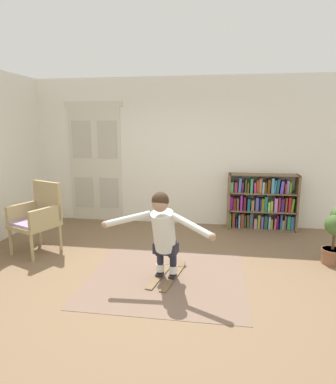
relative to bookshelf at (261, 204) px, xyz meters
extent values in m
plane|color=brown|center=(-1.60, -2.39, -0.50)|extent=(7.20, 7.20, 0.00)
cube|color=silver|center=(-1.60, 0.21, 0.95)|extent=(6.00, 0.10, 2.90)
cube|color=beige|center=(-3.63, 0.16, 0.67)|extent=(0.55, 0.04, 2.35)
cube|color=#BAB3A4|center=(-3.63, 0.14, 1.19)|extent=(0.41, 0.01, 0.76)
cube|color=#BAB3A4|center=(-3.63, 0.14, 0.09)|extent=(0.41, 0.01, 0.64)
cube|color=beige|center=(-3.08, 0.16, 0.67)|extent=(0.55, 0.04, 2.35)
cube|color=#BAB3A4|center=(-3.08, 0.14, 1.19)|extent=(0.41, 0.01, 0.76)
cube|color=#BAB3A4|center=(-3.08, 0.14, 0.09)|extent=(0.41, 0.01, 0.64)
cube|color=beige|center=(-3.35, 0.16, 1.90)|extent=(1.22, 0.04, 0.10)
cube|color=#765D4D|center=(-1.48, -2.31, -0.50)|extent=(2.03, 1.90, 0.01)
cube|color=brown|center=(-0.61, 0.00, 0.04)|extent=(0.04, 0.30, 1.07)
cube|color=brown|center=(0.65, 0.00, 0.04)|extent=(0.04, 0.30, 1.07)
cube|color=brown|center=(0.02, 0.00, -0.49)|extent=(1.26, 0.30, 0.02)
cube|color=brown|center=(0.02, 0.00, -0.14)|extent=(1.26, 0.30, 0.02)
cube|color=brown|center=(0.02, 0.00, 0.21)|extent=(1.26, 0.30, 0.02)
cube|color=brown|center=(0.02, 0.00, 0.56)|extent=(1.26, 0.30, 0.02)
cube|color=olive|center=(-0.58, -0.01, -0.34)|extent=(0.04, 0.22, 0.29)
cube|color=brown|center=(-0.51, 0.02, -0.33)|extent=(0.05, 0.24, 0.30)
cube|color=navy|center=(-0.45, -0.01, -0.39)|extent=(0.03, 0.16, 0.19)
cube|color=#81C1CC|center=(-0.40, 0.02, -0.36)|extent=(0.03, 0.22, 0.25)
cube|color=brown|center=(-0.34, -0.02, -0.34)|extent=(0.05, 0.22, 0.29)
cube|color=#495429|center=(-0.29, -0.01, -0.36)|extent=(0.03, 0.14, 0.25)
cube|color=#4F502C|center=(-0.23, 0.01, -0.35)|extent=(0.05, 0.14, 0.26)
cube|color=#425369|center=(-0.17, 0.02, -0.33)|extent=(0.06, 0.19, 0.30)
cube|color=tan|center=(-0.09, -0.01, -0.39)|extent=(0.05, 0.20, 0.19)
cube|color=#80AA36|center=(-0.03, -0.01, -0.35)|extent=(0.05, 0.15, 0.27)
cube|color=#704FA0|center=(0.03, 0.01, -0.36)|extent=(0.04, 0.19, 0.24)
cube|color=#264E45|center=(0.10, -0.01, -0.35)|extent=(0.06, 0.18, 0.26)
cube|color=#75BCC6|center=(0.16, -0.01, -0.36)|extent=(0.03, 0.20, 0.25)
cube|color=#B29047|center=(0.21, 0.01, -0.38)|extent=(0.04, 0.18, 0.19)
cube|color=#9A575E|center=(0.27, 0.02, -0.37)|extent=(0.04, 0.23, 0.22)
cube|color=#781557|center=(0.32, 0.01, -0.35)|extent=(0.03, 0.16, 0.27)
cube|color=#3355B2|center=(0.38, 0.00, -0.34)|extent=(0.03, 0.20, 0.29)
cube|color=#6B974D|center=(0.42, 0.01, -0.39)|extent=(0.04, 0.21, 0.18)
cube|color=#8C4463|center=(0.46, 0.01, -0.34)|extent=(0.03, 0.16, 0.28)
cube|color=#30A459|center=(0.53, 0.01, -0.35)|extent=(0.06, 0.15, 0.26)
cube|color=#3E6CB3|center=(0.59, -0.01, -0.35)|extent=(0.05, 0.14, 0.26)
cube|color=purple|center=(-0.57, 0.00, 0.00)|extent=(0.06, 0.16, 0.26)
cube|color=maroon|center=(-0.50, 0.02, -0.01)|extent=(0.06, 0.21, 0.23)
cube|color=brown|center=(-0.44, -0.02, -0.01)|extent=(0.03, 0.19, 0.24)
cube|color=purple|center=(-0.38, 0.00, 0.02)|extent=(0.04, 0.23, 0.30)
cube|color=maroon|center=(-0.31, 0.00, 0.00)|extent=(0.04, 0.23, 0.27)
cube|color=#125D77|center=(-0.24, -0.02, -0.01)|extent=(0.05, 0.24, 0.24)
cube|color=#AC824D|center=(-0.16, 0.00, -0.03)|extent=(0.05, 0.18, 0.20)
cube|color=#5152A0|center=(-0.08, 0.00, 0.00)|extent=(0.06, 0.21, 0.25)
cube|color=navy|center=(-0.02, -0.01, -0.01)|extent=(0.03, 0.18, 0.23)
cube|color=#6E6817|center=(0.02, -0.01, -0.01)|extent=(0.05, 0.19, 0.25)
cube|color=teal|center=(0.08, 0.00, 0.01)|extent=(0.05, 0.17, 0.28)
cube|color=#8ED36B|center=(0.14, -0.02, -0.04)|extent=(0.04, 0.20, 0.19)
cube|color=#BFD639|center=(0.19, 0.00, -0.03)|extent=(0.04, 0.18, 0.20)
cube|color=#B268D4|center=(0.26, -0.02, 0.00)|extent=(0.06, 0.20, 0.26)
cube|color=maroon|center=(0.33, 0.01, 0.01)|extent=(0.04, 0.22, 0.27)
cube|color=#40206F|center=(0.39, 0.00, 0.00)|extent=(0.06, 0.16, 0.25)
cube|color=brown|center=(0.45, 0.02, 0.01)|extent=(0.03, 0.23, 0.27)
cube|color=red|center=(0.51, 0.00, 0.01)|extent=(0.05, 0.20, 0.28)
cube|color=#4B8723|center=(0.56, -0.01, 0.00)|extent=(0.06, 0.23, 0.27)
cube|color=#6CB67A|center=(-0.57, 0.00, 0.32)|extent=(0.06, 0.17, 0.19)
cube|color=#832E46|center=(-0.49, 0.00, 0.32)|extent=(0.06, 0.22, 0.20)
cube|color=#4F719F|center=(-0.42, -0.01, 0.36)|extent=(0.06, 0.18, 0.28)
cube|color=#521D6E|center=(-0.37, 0.01, 0.32)|extent=(0.04, 0.17, 0.19)
cube|color=#39551C|center=(-0.31, 0.01, 0.35)|extent=(0.03, 0.17, 0.25)
cube|color=brown|center=(-0.26, -0.01, 0.32)|extent=(0.03, 0.19, 0.20)
cube|color=#339B6B|center=(-0.20, -0.02, 0.36)|extent=(0.04, 0.21, 0.27)
cube|color=#B7316B|center=(-0.14, 0.00, 0.32)|extent=(0.05, 0.21, 0.20)
cube|color=#BC5A2F|center=(-0.09, 0.02, 0.34)|extent=(0.05, 0.16, 0.24)
cube|color=#BD6F48|center=(-0.04, 0.01, 0.36)|extent=(0.05, 0.18, 0.28)
cube|color=#7DB9D8|center=(0.01, 0.00, 0.33)|extent=(0.04, 0.22, 0.21)
cube|color=brown|center=(0.06, -0.01, 0.32)|extent=(0.03, 0.16, 0.20)
cube|color=#63330F|center=(0.11, -0.02, 0.35)|extent=(0.05, 0.23, 0.26)
cube|color=#558BB1|center=(0.18, -0.02, 0.37)|extent=(0.05, 0.20, 0.29)
cube|color=#2FA2B9|center=(0.23, 0.02, 0.34)|extent=(0.05, 0.20, 0.25)
cube|color=#1D5065|center=(0.28, 0.00, 0.36)|extent=(0.06, 0.22, 0.28)
cube|color=#5F4BD3|center=(0.35, 0.01, 0.34)|extent=(0.07, 0.22, 0.24)
cube|color=maroon|center=(0.41, -0.01, 0.32)|extent=(0.03, 0.21, 0.20)
cube|color=#9076C7|center=(0.46, 0.01, 0.34)|extent=(0.05, 0.19, 0.25)
cube|color=#57B428|center=(0.51, 0.02, 0.33)|extent=(0.04, 0.16, 0.22)
cylinder|color=tan|center=(-3.99, -1.90, -0.29)|extent=(0.07, 0.07, 0.42)
cylinder|color=tan|center=(-3.51, -2.10, -0.29)|extent=(0.07, 0.07, 0.42)
cylinder|color=tan|center=(-3.79, -1.42, -0.29)|extent=(0.07, 0.07, 0.42)
cylinder|color=tan|center=(-3.31, -1.62, -0.29)|extent=(0.07, 0.07, 0.42)
cube|color=tan|center=(-3.65, -1.76, -0.05)|extent=(0.79, 0.79, 0.06)
cube|color=#AC91C1|center=(-3.65, -1.76, 0.00)|extent=(0.71, 0.71, 0.04)
cube|color=tan|center=(-3.55, -1.51, 0.30)|extent=(0.58, 0.29, 0.60)
cube|color=tan|center=(-3.90, -1.66, 0.12)|extent=(0.27, 0.54, 0.28)
cube|color=tan|center=(-3.40, -1.87, 0.12)|extent=(0.27, 0.54, 0.28)
cylinder|color=brown|center=(0.82, -1.53, -0.39)|extent=(0.28, 0.28, 0.22)
cylinder|color=brown|center=(0.82, -1.53, -0.30)|extent=(0.30, 0.30, 0.04)
cylinder|color=#4C3823|center=(0.82, -1.53, -0.10)|extent=(0.04, 0.04, 0.36)
sphere|color=#3F5C29|center=(0.80, -1.61, 0.11)|extent=(0.30, 0.30, 0.30)
cube|color=brown|center=(-1.57, -2.29, -0.49)|extent=(0.25, 0.82, 0.01)
cube|color=brown|center=(-1.50, -1.92, -0.46)|extent=(0.11, 0.13, 0.06)
cube|color=black|center=(-1.57, -2.31, -0.46)|extent=(0.10, 0.13, 0.04)
cube|color=brown|center=(-1.39, -2.33, -0.49)|extent=(0.25, 0.82, 0.01)
cube|color=brown|center=(-1.32, -1.95, -0.46)|extent=(0.11, 0.13, 0.06)
cube|color=black|center=(-1.40, -2.34, -0.46)|extent=(0.10, 0.13, 0.04)
cylinder|color=white|center=(-1.57, -2.29, -0.38)|extent=(0.13, 0.13, 0.10)
cylinder|color=black|center=(-1.57, -2.29, -0.18)|extent=(0.11, 0.11, 0.30)
cylinder|color=black|center=(-1.58, -2.32, -0.08)|extent=(0.13, 0.13, 0.22)
cylinder|color=white|center=(-1.39, -2.33, -0.38)|extent=(0.13, 0.13, 0.10)
cylinder|color=black|center=(-1.39, -2.33, -0.18)|extent=(0.11, 0.11, 0.30)
cylinder|color=black|center=(-1.40, -2.36, -0.08)|extent=(0.13, 0.13, 0.22)
cube|color=black|center=(-1.49, -2.34, -0.08)|extent=(0.33, 0.23, 0.14)
cylinder|color=silver|center=(-1.50, -2.41, 0.17)|extent=(0.35, 0.46, 0.58)
sphere|color=#A37D62|center=(-1.53, -2.53, 0.55)|extent=(0.24, 0.24, 0.20)
sphere|color=#382619|center=(-1.52, -2.52, 0.59)|extent=(0.25, 0.25, 0.21)
cylinder|color=silver|center=(-1.94, -2.50, 0.34)|extent=(0.59, 0.19, 0.21)
sphere|color=#A37D62|center=(-2.22, -2.55, 0.27)|extent=(0.11, 0.11, 0.09)
cylinder|color=silver|center=(-1.13, -2.66, 0.34)|extent=(0.53, 0.39, 0.21)
sphere|color=#A37D62|center=(-0.90, -2.81, 0.27)|extent=(0.11, 0.11, 0.09)
camera|label=1|loc=(-0.88, -6.22, 1.46)|focal=30.18mm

